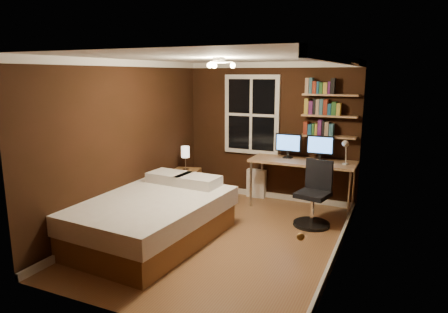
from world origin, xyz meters
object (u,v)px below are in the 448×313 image
at_px(bed, 151,218).
at_px(nightstand, 186,185).
at_px(monitor_right, 320,148).
at_px(radiator, 256,183).
at_px(monitor_left, 288,146).
at_px(desk, 303,164).
at_px(office_chair, 314,201).
at_px(bedside_lamp, 185,158).
at_px(desk_lamp, 345,152).

distance_m(bed, nightstand, 1.82).
xyz_separation_m(bed, nightstand, (-0.45, 1.76, -0.04)).
height_order(bed, monitor_right, monitor_right).
xyz_separation_m(radiator, monitor_right, (1.19, -0.16, 0.79)).
bearing_deg(monitor_right, monitor_left, 180.00).
bearing_deg(bed, nightstand, 108.17).
height_order(desk, monitor_right, monitor_right).
xyz_separation_m(nightstand, office_chair, (2.40, -0.25, 0.09)).
relative_size(bedside_lamp, desk_lamp, 0.99).
height_order(nightstand, bedside_lamp, bedside_lamp).
bearing_deg(desk, radiator, 164.76).
bearing_deg(radiator, office_chair, -37.18).
distance_m(bedside_lamp, monitor_right, 2.38).
bearing_deg(desk_lamp, bedside_lamp, -172.41).
bearing_deg(desk_lamp, monitor_left, 168.75).
height_order(bed, office_chair, office_chair).
xyz_separation_m(monitor_left, desk_lamp, (0.99, -0.20, 0.00)).
bearing_deg(radiator, desk, -15.24).
bearing_deg(desk_lamp, nightstand, -172.41).
relative_size(bedside_lamp, office_chair, 0.43).
distance_m(monitor_right, office_chair, 1.06).
bearing_deg(monitor_left, radiator, 165.67).
distance_m(bedside_lamp, desk, 2.09).
xyz_separation_m(radiator, desk, (0.92, -0.25, 0.52)).
xyz_separation_m(nightstand, desk_lamp, (2.74, 0.37, 0.78)).
distance_m(nightstand, monitor_right, 2.49).
distance_m(bed, office_chair, 2.46).
relative_size(desk, desk_lamp, 4.04).
bearing_deg(monitor_left, bed, -119.06).
xyz_separation_m(nightstand, radiator, (1.11, 0.72, -0.02)).
xyz_separation_m(bedside_lamp, desk, (2.03, 0.47, -0.01)).
relative_size(radiator, office_chair, 0.53).
bearing_deg(office_chair, radiator, 154.83).
height_order(bed, desk, desk).
height_order(nightstand, radiator, nightstand).
bearing_deg(bed, monitor_left, 64.74).
height_order(monitor_left, office_chair, monitor_left).
height_order(bedside_lamp, desk_lamp, desk_lamp).
relative_size(monitor_right, desk_lamp, 1.03).
distance_m(monitor_left, office_chair, 1.24).
bearing_deg(desk, bedside_lamp, -166.88).
bearing_deg(desk_lamp, office_chair, -119.11).
bearing_deg(radiator, nightstand, -146.86).
xyz_separation_m(bedside_lamp, monitor_right, (2.30, 0.56, 0.26)).
height_order(radiator, monitor_right, monitor_right).
bearing_deg(radiator, desk_lamp, -12.46).
relative_size(bed, monitor_right, 5.20).
relative_size(nightstand, bedside_lamp, 1.33).
bearing_deg(monitor_left, monitor_right, 0.00).
distance_m(radiator, desk, 1.09).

